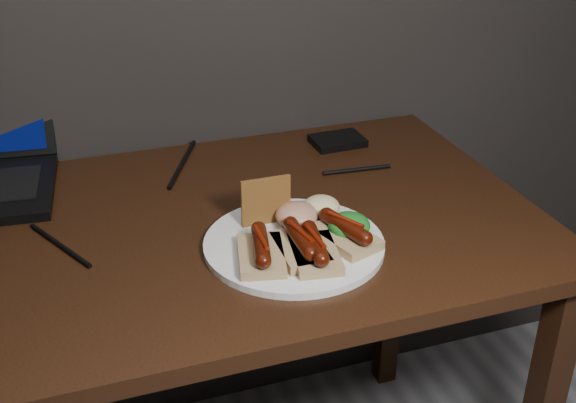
{
  "coord_description": "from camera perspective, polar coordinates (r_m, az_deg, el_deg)",
  "views": [
    {
      "loc": [
        -0.1,
        0.31,
        1.37
      ],
      "look_at": [
        0.24,
        1.29,
        0.82
      ],
      "focal_mm": 45.0,
      "sensor_mm": 36.0,
      "label": 1
    }
  ],
  "objects": [
    {
      "name": "hard_drive",
      "position": [
        1.56,
        3.93,
        4.81
      ],
      "size": [
        0.11,
        0.08,
        0.02
      ],
      "primitive_type": "cube",
      "rotation": [
        0.0,
        0.0,
        0.03
      ],
      "color": "black",
      "rests_on": "desk"
    },
    {
      "name": "desk_cables",
      "position": [
        1.34,
        -13.68,
        -0.32
      ],
      "size": [
        0.99,
        0.43,
        0.01
      ],
      "color": "black",
      "rests_on": "desk"
    },
    {
      "name": "bread_sausage_center",
      "position": [
        1.13,
        0.97,
        -3.41
      ],
      "size": [
        0.07,
        0.12,
        0.04
      ],
      "color": "tan",
      "rests_on": "plate"
    },
    {
      "name": "salad_greens",
      "position": [
        1.19,
        4.85,
        -1.9
      ],
      "size": [
        0.07,
        0.07,
        0.04
      ],
      "primitive_type": "ellipsoid",
      "color": "#105116",
      "rests_on": "plate"
    },
    {
      "name": "salsa_mound",
      "position": [
        1.21,
        0.69,
        -1.08
      ],
      "size": [
        0.07,
        0.07,
        0.04
      ],
      "primitive_type": "ellipsoid",
      "color": "maroon",
      "rests_on": "plate"
    },
    {
      "name": "bread_sausage_left",
      "position": [
        1.12,
        -2.15,
        -3.91
      ],
      "size": [
        0.09,
        0.13,
        0.04
      ],
      "color": "tan",
      "rests_on": "plate"
    },
    {
      "name": "bread_sausage_extra",
      "position": [
        1.12,
        2.13,
        -3.8
      ],
      "size": [
        0.09,
        0.12,
        0.04
      ],
      "color": "tan",
      "rests_on": "plate"
    },
    {
      "name": "coleslaw_mound",
      "position": [
        1.24,
        2.65,
        -0.42
      ],
      "size": [
        0.06,
        0.06,
        0.04
      ],
      "primitive_type": "ellipsoid",
      "color": "white",
      "rests_on": "plate"
    },
    {
      "name": "desk",
      "position": [
        1.29,
        -11.4,
        -6.05
      ],
      "size": [
        1.4,
        0.7,
        0.75
      ],
      "color": "black",
      "rests_on": "ground"
    },
    {
      "name": "plate",
      "position": [
        1.18,
        0.47,
        -3.4
      ],
      "size": [
        0.37,
        0.37,
        0.01
      ],
      "primitive_type": "cylinder",
      "rotation": [
        0.0,
        0.0,
        -0.3
      ],
      "color": "white",
      "rests_on": "desk"
    },
    {
      "name": "bread_sausage_right",
      "position": [
        1.17,
        4.53,
        -2.45
      ],
      "size": [
        0.1,
        0.13,
        0.04
      ],
      "color": "tan",
      "rests_on": "plate"
    },
    {
      "name": "crispbread",
      "position": [
        1.21,
        -1.76,
        0.04
      ],
      "size": [
        0.08,
        0.01,
        0.08
      ],
      "primitive_type": "cube",
      "color": "#9B642A",
      "rests_on": "plate"
    }
  ]
}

